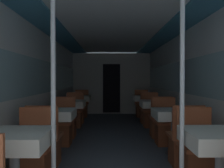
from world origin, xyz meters
TOP-DOWN VIEW (x-y plane):
  - wall_left at (-1.46, 3.80)m, footprint 0.05×10.39m
  - wall_right at (1.46, 3.80)m, footprint 0.05×10.39m
  - ceiling_panel at (0.00, 3.80)m, footprint 2.92×10.39m
  - bulkhead_far at (0.00, 7.79)m, footprint 2.86×0.09m
  - dining_table_left_0 at (-1.03, 1.00)m, footprint 0.69×0.69m
  - chair_left_far_0 at (-1.03, 1.60)m, footprint 0.46×0.46m
  - support_pole_left_0 at (-0.65, 1.00)m, footprint 0.05×0.05m
  - dining_table_left_1 at (-1.03, 2.79)m, footprint 0.69×0.69m
  - chair_left_near_1 at (-1.03, 2.19)m, footprint 0.46×0.46m
  - chair_left_far_1 at (-1.03, 3.39)m, footprint 0.46×0.46m
  - dining_table_left_2 at (-1.03, 4.58)m, footprint 0.69×0.69m
  - chair_left_near_2 at (-1.03, 3.98)m, footprint 0.46×0.46m
  - chair_left_far_2 at (-1.03, 5.19)m, footprint 0.46×0.46m
  - dining_table_left_3 at (-1.03, 6.38)m, footprint 0.69×0.69m
  - chair_left_near_3 at (-1.03, 5.78)m, footprint 0.46×0.46m
  - chair_left_far_3 at (-1.03, 6.98)m, footprint 0.46×0.46m
  - dining_table_right_0 at (1.03, 1.00)m, footprint 0.69×0.69m
  - chair_right_far_0 at (1.03, 1.60)m, footprint 0.46×0.46m
  - support_pole_right_0 at (0.65, 1.00)m, footprint 0.05×0.05m
  - dining_table_right_1 at (1.03, 2.79)m, footprint 0.69×0.69m
  - chair_right_near_1 at (1.03, 2.19)m, footprint 0.46×0.46m
  - chair_right_far_1 at (1.03, 3.39)m, footprint 0.46×0.46m
  - dining_table_right_2 at (1.03, 4.58)m, footprint 0.69×0.69m
  - chair_right_near_2 at (1.03, 3.98)m, footprint 0.46×0.46m
  - chair_right_far_2 at (1.03, 5.19)m, footprint 0.46×0.46m
  - dining_table_right_3 at (1.03, 6.38)m, footprint 0.69×0.69m
  - chair_right_near_3 at (1.03, 5.78)m, footprint 0.46×0.46m
  - chair_right_far_3 at (1.03, 6.98)m, footprint 0.46×0.46m

SIDE VIEW (x-z plane):
  - chair_left_far_0 at x=-1.03m, z-range -0.17..0.74m
  - chair_left_near_1 at x=-1.03m, z-range -0.17..0.74m
  - chair_left_far_1 at x=-1.03m, z-range -0.17..0.74m
  - chair_left_near_2 at x=-1.03m, z-range -0.17..0.74m
  - chair_left_far_2 at x=-1.03m, z-range -0.17..0.74m
  - chair_left_near_3 at x=-1.03m, z-range -0.17..0.74m
  - chair_left_far_3 at x=-1.03m, z-range -0.17..0.74m
  - chair_right_far_0 at x=1.03m, z-range -0.17..0.74m
  - chair_right_near_1 at x=1.03m, z-range -0.17..0.74m
  - chair_right_far_1 at x=1.03m, z-range -0.17..0.74m
  - chair_right_near_2 at x=1.03m, z-range -0.17..0.74m
  - chair_right_far_2 at x=1.03m, z-range -0.17..0.74m
  - chair_right_near_3 at x=1.03m, z-range -0.17..0.74m
  - chair_right_far_3 at x=1.03m, z-range -0.17..0.74m
  - dining_table_left_0 at x=-1.03m, z-range 0.27..1.04m
  - dining_table_left_1 at x=-1.03m, z-range 0.27..1.04m
  - dining_table_left_2 at x=-1.03m, z-range 0.27..1.04m
  - dining_table_left_3 at x=-1.03m, z-range 0.27..1.04m
  - dining_table_right_0 at x=1.03m, z-range 0.27..1.04m
  - dining_table_right_1 at x=1.03m, z-range 0.27..1.04m
  - dining_table_right_2 at x=1.03m, z-range 0.27..1.04m
  - dining_table_right_3 at x=1.03m, z-range 0.27..1.04m
  - bulkhead_far at x=0.00m, z-range 0.00..2.24m
  - support_pole_left_0 at x=-0.65m, z-range 0.00..2.25m
  - support_pole_right_0 at x=0.65m, z-range 0.00..2.25m
  - wall_left at x=-1.46m, z-range 0.03..2.28m
  - wall_right at x=1.46m, z-range 0.03..2.28m
  - ceiling_panel at x=0.00m, z-range 2.26..2.33m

